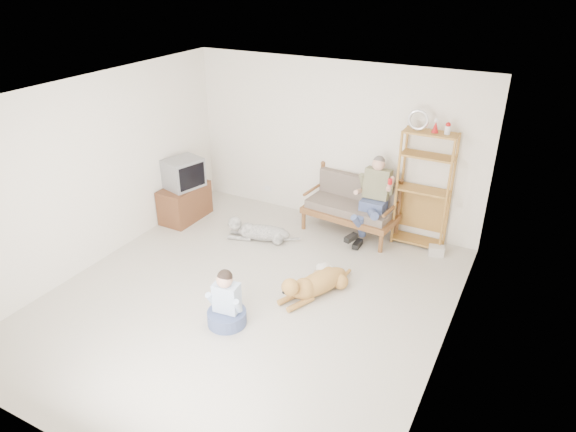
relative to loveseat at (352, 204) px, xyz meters
The scene contains 17 objects.
floor 2.54m from the loveseat, 101.56° to the right, with size 5.50×5.50×0.00m, color silver.
ceiling 3.33m from the loveseat, 101.56° to the right, with size 5.50×5.50×0.00m, color white.
wall_back 1.05m from the loveseat, 148.04° to the left, with size 5.00×5.00×0.00m, color silver.
wall_front 5.28m from the loveseat, 95.49° to the right, with size 5.00×5.00×0.00m, color silver.
wall_left 3.96m from the loveseat, 140.88° to the right, with size 5.50×5.50×0.00m, color silver.
wall_right 3.27m from the loveseat, 50.63° to the right, with size 5.50×5.50×0.00m, color silver.
loveseat is the anchor object (origin of this frame).
man 0.45m from the loveseat, 27.98° to the right, with size 0.53×0.75×1.22m.
etagere 1.19m from the loveseat, ahead, with size 0.82×0.36×2.14m.
book_stack 1.51m from the loveseat, ahead, with size 0.23×0.16×0.14m, color silver.
tv_stand 2.88m from the loveseat, 161.74° to the right, with size 0.52×0.91×0.60m.
crt_tv 2.86m from the loveseat, 161.71° to the right, with size 0.61×0.69×0.49m.
wall_outlet 1.78m from the loveseat, behind, with size 0.12×0.02×0.08m, color white.
golden_retriever 1.98m from the loveseat, 83.19° to the right, with size 0.68×1.28×0.41m.
shaggy_dog 1.61m from the loveseat, 141.56° to the right, with size 1.19×0.53×0.37m.
terrier 1.61m from the loveseat, 83.68° to the right, with size 0.26×0.66×0.25m.
child 3.03m from the loveseat, 98.75° to the right, with size 0.49×0.49×0.77m.
Camera 1 is at (3.09, -4.73, 4.06)m, focal length 32.00 mm.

